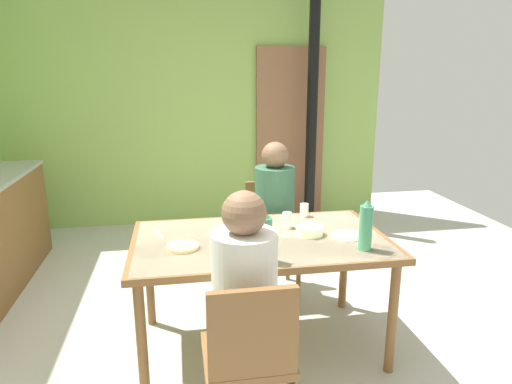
% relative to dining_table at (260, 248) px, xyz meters
% --- Properties ---
extents(ground_plane, '(7.03, 7.03, 0.00)m').
position_rel_dining_table_xyz_m(ground_plane, '(-0.28, -0.00, -0.67)').
color(ground_plane, beige).
extents(wall_back, '(4.41, 0.10, 2.83)m').
position_rel_dining_table_xyz_m(wall_back, '(-0.28, 2.70, 0.74)').
color(wall_back, '#98C15D').
rests_on(wall_back, ground_plane).
extents(door_wooden, '(0.80, 0.05, 2.00)m').
position_rel_dining_table_xyz_m(door_wooden, '(0.84, 2.62, 0.33)').
color(door_wooden, '#915F42').
rests_on(door_wooden, ground_plane).
extents(stove_pipe_column, '(0.12, 0.12, 2.83)m').
position_rel_dining_table_xyz_m(stove_pipe_column, '(1.02, 2.35, 0.74)').
color(stove_pipe_column, black).
rests_on(stove_pipe_column, ground_plane).
extents(dining_table, '(1.54, 0.92, 0.74)m').
position_rel_dining_table_xyz_m(dining_table, '(0.00, 0.00, 0.00)').
color(dining_table, brown).
rests_on(dining_table, ground_plane).
extents(chair_near_diner, '(0.40, 0.40, 0.87)m').
position_rel_dining_table_xyz_m(chair_near_diner, '(-0.20, -0.81, -0.17)').
color(chair_near_diner, brown).
rests_on(chair_near_diner, ground_plane).
extents(chair_far_diner, '(0.40, 0.40, 0.87)m').
position_rel_dining_table_xyz_m(chair_far_diner, '(0.24, 0.81, -0.17)').
color(chair_far_diner, brown).
rests_on(chair_far_diner, ground_plane).
extents(person_near_diner, '(0.30, 0.37, 0.77)m').
position_rel_dining_table_xyz_m(person_near_diner, '(-0.20, -0.68, 0.11)').
color(person_near_diner, silver).
rests_on(person_near_diner, ground_plane).
extents(person_far_diner, '(0.30, 0.37, 0.77)m').
position_rel_dining_table_xyz_m(person_far_diner, '(0.24, 0.68, 0.11)').
color(person_far_diner, '#366546').
rests_on(person_far_diner, ground_plane).
extents(water_bottle_green_near, '(0.08, 0.08, 0.29)m').
position_rel_dining_table_xyz_m(water_bottle_green_near, '(0.55, -0.28, 0.20)').
color(water_bottle_green_near, '#3C8D64').
rests_on(water_bottle_green_near, dining_table).
extents(water_bottle_green_far, '(0.08, 0.08, 0.28)m').
position_rel_dining_table_xyz_m(water_bottle_green_far, '(-0.04, -0.35, 0.20)').
color(water_bottle_green_far, '#3E8F64').
rests_on(water_bottle_green_far, dining_table).
extents(serving_bowl_center, '(0.17, 0.17, 0.05)m').
position_rel_dining_table_xyz_m(serving_bowl_center, '(0.31, 0.01, 0.09)').
color(serving_bowl_center, '#E5E9C6').
rests_on(serving_bowl_center, dining_table).
extents(dinner_plate_near_left, '(0.23, 0.23, 0.01)m').
position_rel_dining_table_xyz_m(dinner_plate_near_left, '(-0.17, 0.13, 0.07)').
color(dinner_plate_near_left, white).
rests_on(dinner_plate_near_left, dining_table).
extents(dinner_plate_near_right, '(0.20, 0.20, 0.01)m').
position_rel_dining_table_xyz_m(dinner_plate_near_right, '(0.53, -0.07, 0.07)').
color(dinner_plate_near_right, white).
rests_on(dinner_plate_near_right, dining_table).
extents(drinking_glass_by_near_diner, '(0.06, 0.06, 0.09)m').
position_rel_dining_table_xyz_m(drinking_glass_by_near_diner, '(0.38, 0.37, 0.11)').
color(drinking_glass_by_near_diner, silver).
rests_on(drinking_glass_by_near_diner, dining_table).
extents(drinking_glass_by_far_diner, '(0.06, 0.06, 0.10)m').
position_rel_dining_table_xyz_m(drinking_glass_by_far_diner, '(0.20, 0.15, 0.12)').
color(drinking_glass_by_far_diner, silver).
rests_on(drinking_glass_by_far_diner, dining_table).
extents(bread_plate_sliced, '(0.19, 0.19, 0.02)m').
position_rel_dining_table_xyz_m(bread_plate_sliced, '(-0.47, -0.09, 0.08)').
color(bread_plate_sliced, '#DBB77A').
rests_on(bread_plate_sliced, dining_table).
extents(cutlery_knife_near, '(0.05, 0.15, 0.00)m').
position_rel_dining_table_xyz_m(cutlery_knife_near, '(-0.61, 0.17, 0.07)').
color(cutlery_knife_near, silver).
rests_on(cutlery_knife_near, dining_table).
extents(cutlery_fork_near, '(0.11, 0.12, 0.00)m').
position_rel_dining_table_xyz_m(cutlery_fork_near, '(0.11, 0.03, 0.07)').
color(cutlery_fork_near, silver).
rests_on(cutlery_fork_near, dining_table).
extents(cutlery_knife_far, '(0.10, 0.13, 0.00)m').
position_rel_dining_table_xyz_m(cutlery_knife_far, '(-0.04, -0.10, 0.07)').
color(cutlery_knife_far, silver).
rests_on(cutlery_knife_far, dining_table).
extents(cutlery_fork_far, '(0.15, 0.04, 0.00)m').
position_rel_dining_table_xyz_m(cutlery_fork_far, '(-0.22, -0.14, 0.07)').
color(cutlery_fork_far, silver).
rests_on(cutlery_fork_far, dining_table).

